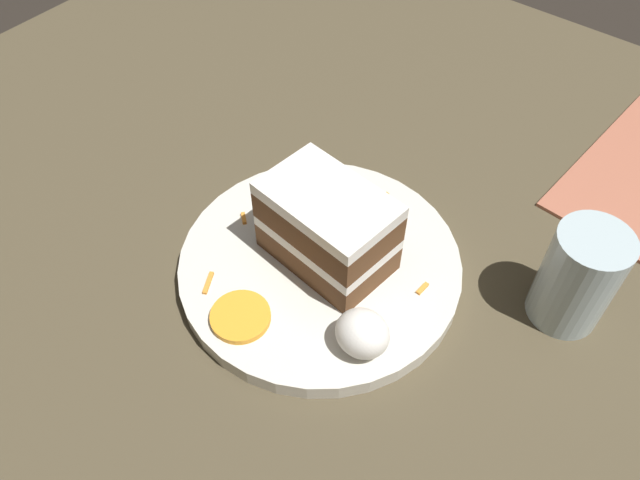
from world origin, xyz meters
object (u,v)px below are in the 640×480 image
object	(u,v)px
cake_slice	(331,224)
cream_dollop	(362,333)
plate	(320,265)
orange_garnish	(242,318)
drinking_glass	(575,282)

from	to	relation	value
cake_slice	cream_dollop	distance (m)	0.11
plate	cream_dollop	size ratio (longest dim) A/B	5.68
cream_dollop	plate	bearing A→B (deg)	149.04
orange_garnish	drinking_glass	world-z (taller)	drinking_glass
cake_slice	orange_garnish	xyz separation A→B (m)	(-0.01, -0.11, -0.04)
plate	orange_garnish	distance (m)	0.10
cake_slice	orange_garnish	distance (m)	0.11
cake_slice	drinking_glass	size ratio (longest dim) A/B	1.22
plate	cake_slice	xyz separation A→B (m)	(0.00, 0.01, 0.05)
plate	drinking_glass	size ratio (longest dim) A/B	2.62
cake_slice	plate	bearing A→B (deg)	-3.91
plate	cream_dollop	world-z (taller)	cream_dollop
plate	cream_dollop	bearing A→B (deg)	-30.96
plate	cream_dollop	distance (m)	0.10
cake_slice	cream_dollop	size ratio (longest dim) A/B	2.64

